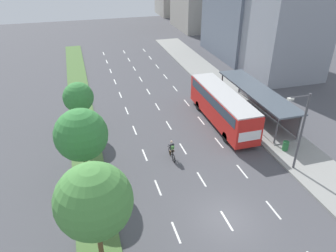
% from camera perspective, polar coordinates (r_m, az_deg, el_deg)
% --- Properties ---
extents(ground_plane, '(140.00, 140.00, 0.00)m').
position_cam_1_polar(ground_plane, '(22.38, 10.28, -16.05)').
color(ground_plane, '#4C4C51').
extents(median_strip, '(2.60, 52.00, 0.12)m').
position_cam_1_polar(median_strip, '(37.18, -15.26, 3.26)').
color(median_strip, '#4C7038').
rests_on(median_strip, ground).
extents(sidewalk_right, '(4.50, 52.00, 0.15)m').
position_cam_1_polar(sidewalk_right, '(41.00, 9.98, 6.38)').
color(sidewalk_right, gray).
rests_on(sidewalk_right, ground).
extents(lane_divider_left, '(0.14, 46.61, 0.01)m').
position_cam_1_polar(lane_divider_left, '(35.52, -7.37, 2.74)').
color(lane_divider_left, white).
rests_on(lane_divider_left, ground).
extents(lane_divider_center, '(0.14, 46.61, 0.01)m').
position_cam_1_polar(lane_divider_center, '(36.13, -1.89, 3.46)').
color(lane_divider_center, white).
rests_on(lane_divider_center, ground).
extents(lane_divider_right, '(0.14, 46.61, 0.01)m').
position_cam_1_polar(lane_divider_right, '(37.07, 3.36, 4.13)').
color(lane_divider_right, white).
rests_on(lane_divider_right, ground).
extents(bus_shelter, '(2.90, 12.29, 2.86)m').
position_cam_1_polar(bus_shelter, '(34.65, 15.76, 4.54)').
color(bus_shelter, gray).
rests_on(bus_shelter, sidewalk_right).
extents(bus, '(2.54, 11.29, 3.37)m').
position_cam_1_polar(bus, '(32.28, 9.63, 3.80)').
color(bus, red).
rests_on(bus, ground).
extents(cyclist, '(0.46, 1.82, 1.71)m').
position_cam_1_polar(cyclist, '(26.95, 0.69, -4.41)').
color(cyclist, black).
rests_on(cyclist, ground).
extents(median_tree_nearest, '(4.06, 4.06, 6.43)m').
position_cam_1_polar(median_tree_nearest, '(17.05, -13.07, -12.90)').
color(median_tree_nearest, brown).
rests_on(median_tree_nearest, median_strip).
extents(median_tree_second, '(3.86, 3.86, 5.86)m').
position_cam_1_polar(median_tree_second, '(23.62, -15.21, -1.54)').
color(median_tree_second, brown).
rests_on(median_tree_second, median_strip).
extents(median_tree_third, '(2.82, 2.82, 4.93)m').
position_cam_1_polar(median_tree_third, '(30.70, -15.68, 4.91)').
color(median_tree_third, brown).
rests_on(median_tree_third, median_strip).
extents(streetlight, '(1.91, 0.24, 6.50)m').
position_cam_1_polar(streetlight, '(26.00, 22.53, -0.26)').
color(streetlight, '#4C4C51').
rests_on(streetlight, sidewalk_right).
extents(trash_bin, '(0.52, 0.52, 0.85)m').
position_cam_1_polar(trash_bin, '(29.80, 20.19, -3.33)').
color(trash_bin, '#286B38').
rests_on(trash_bin, sidewalk_right).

